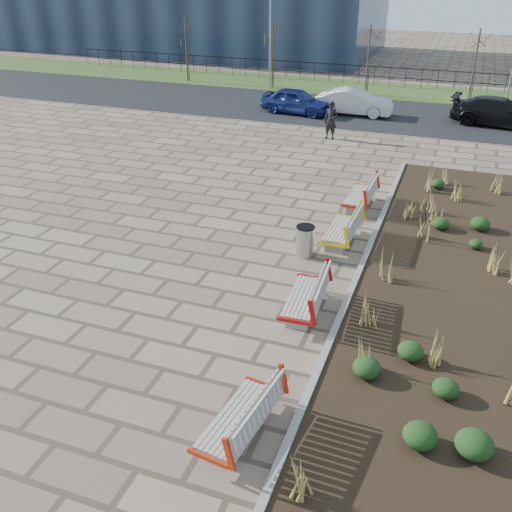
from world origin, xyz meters
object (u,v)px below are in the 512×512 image
(litter_bin, at_px, (305,241))
(car_silver, at_px, (355,102))
(bench_c, at_px, (341,228))
(car_black, at_px, (500,112))
(lamp_west, at_px, (270,39))
(car_blue, at_px, (296,101))
(pedestrian, at_px, (331,120))
(bench_a, at_px, (238,415))
(bench_d, at_px, (359,194))
(bench_b, at_px, (304,295))

(litter_bin, relative_size, car_silver, 0.22)
(bench_c, bearing_deg, car_silver, 101.38)
(car_black, distance_m, lamp_west, 14.38)
(litter_bin, height_order, car_blue, car_blue)
(pedestrian, bearing_deg, car_black, 42.37)
(car_silver, bearing_deg, bench_a, -174.29)
(lamp_west, bearing_deg, bench_c, -65.52)
(pedestrian, bearing_deg, litter_bin, -71.88)
(bench_d, bearing_deg, car_blue, 117.27)
(bench_c, relative_size, car_black, 0.45)
(bench_a, distance_m, bench_b, 4.26)
(car_silver, bearing_deg, lamp_west, 53.58)
(bench_b, distance_m, pedestrian, 14.78)
(car_silver, height_order, lamp_west, lamp_west)
(litter_bin, distance_m, lamp_west, 22.60)
(bench_b, xyz_separation_m, bench_d, (0.00, 6.89, 0.00))
(car_black, xyz_separation_m, lamp_west, (-13.55, 4.22, 2.34))
(bench_a, relative_size, bench_b, 1.00)
(car_silver, bearing_deg, car_blue, 103.87)
(car_blue, bearing_deg, litter_bin, -155.37)
(bench_c, relative_size, bench_d, 1.00)
(pedestrian, relative_size, lamp_west, 0.29)
(car_blue, distance_m, car_black, 10.28)
(litter_bin, distance_m, car_black, 17.51)
(car_blue, xyz_separation_m, car_silver, (3.00, 0.78, 0.01))
(bench_b, bearing_deg, bench_c, 86.65)
(bench_c, xyz_separation_m, car_silver, (-2.67, 15.23, 0.18))
(car_blue, bearing_deg, bench_c, -151.38)
(bench_b, height_order, litter_bin, bench_b)
(bench_b, height_order, car_blue, car_blue)
(car_blue, relative_size, car_black, 0.82)
(bench_d, bearing_deg, lamp_west, 119.22)
(bench_b, xyz_separation_m, pedestrian, (-2.85, 14.50, 0.36))
(car_silver, bearing_deg, bench_d, -168.56)
(litter_bin, xyz_separation_m, lamp_west, (-8.22, 20.89, 2.59))
(bench_d, relative_size, pedestrian, 1.22)
(pedestrian, bearing_deg, lamp_west, 131.63)
(litter_bin, relative_size, pedestrian, 0.52)
(bench_a, bearing_deg, car_silver, 103.93)
(bench_c, xyz_separation_m, lamp_west, (-9.00, 19.76, 2.54))
(litter_bin, relative_size, lamp_west, 0.15)
(lamp_west, bearing_deg, bench_a, -72.20)
(bench_a, distance_m, bench_c, 8.26)
(car_silver, bearing_deg, bench_b, -172.86)
(bench_c, bearing_deg, car_blue, 112.85)
(bench_d, relative_size, litter_bin, 2.33)
(bench_a, distance_m, pedestrian, 18.98)
(bench_c, distance_m, car_black, 16.20)
(bench_b, height_order, bench_d, same)
(bench_a, xyz_separation_m, car_black, (4.55, 23.81, 0.20))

